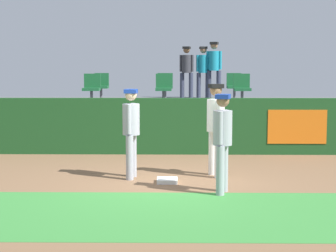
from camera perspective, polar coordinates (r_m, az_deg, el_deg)
The scene contains 17 objects.
ground_plane at distance 10.60m, azimuth -0.71°, elevation -5.97°, with size 60.00×60.00×0.00m, color brown.
grass_foreground_strip at distance 8.40m, azimuth -1.13°, elevation -9.17°, with size 18.00×2.80×0.01m, color #388438.
first_base at distance 10.59m, azimuth -0.08°, elevation -5.75°, with size 0.40×0.40×0.08m, color white.
player_fielder_home at distance 11.09m, azimuth 5.03°, elevation 0.29°, with size 0.45×0.61×1.90m.
player_runner_visitor at distance 9.58m, azimuth 5.75°, elevation -1.08°, with size 0.42×0.48×1.76m.
player_coach_visitor at distance 10.88m, azimuth -3.90°, elevation -0.10°, with size 0.38×0.50×1.80m.
field_wall at distance 14.00m, azimuth -0.26°, elevation -0.01°, with size 18.00×0.26×1.45m.
bleacher_platform at distance 16.56m, azimuth -0.15°, elevation 0.54°, with size 18.00×4.80×1.22m, color #59595E.
seat_front_right at distance 15.48m, azimuth 7.77°, elevation 4.11°, with size 0.47×0.44×0.84m.
seat_back_left at distance 17.32m, azimuth -7.02°, elevation 4.32°, with size 0.45×0.44×0.84m.
seat_front_left at distance 15.55m, azimuth -8.01°, elevation 4.12°, with size 0.47×0.44×0.84m.
seat_front_center at distance 15.37m, azimuth -0.46°, elevation 4.15°, with size 0.45×0.44×0.84m.
seat_back_center at distance 17.17m, azimuth -0.30°, elevation 4.36°, with size 0.48×0.44×0.84m.
seat_back_right at distance 17.26m, azimuth 6.97°, elevation 4.32°, with size 0.46×0.44×0.84m.
spectator_hooded at distance 18.08m, azimuth 1.96°, elevation 6.08°, with size 0.46×0.40×1.70m.
spectator_capped at distance 18.21m, azimuth 3.72°, elevation 6.07°, with size 0.47×0.38×1.71m.
spectator_casual at distance 18.13m, azimuth 4.85°, elevation 6.33°, with size 0.50×0.44×1.85m.
Camera 1 is at (0.28, -10.36, 2.21)m, focal length 58.01 mm.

